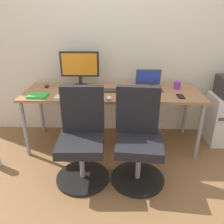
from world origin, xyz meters
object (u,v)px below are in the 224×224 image
Objects in this scene: office_chair_left at (82,140)px; desktop_monitor at (80,66)px; office_chair_right at (138,141)px; coffee_mug at (177,85)px; open_laptop at (149,84)px.

desktop_monitor is at bearing 98.54° from office_chair_left.
coffee_mug is (0.52, 0.77, 0.34)m from office_chair_right.
office_chair_right is 1.22m from desktop_monitor.
office_chair_left is at bearing -81.46° from desktop_monitor.
office_chair_right is 3.03× the size of open_laptop.
office_chair_left is 1.96× the size of desktop_monitor.
office_chair_left reaches higher than coffee_mug.
office_chair_left is at bearing 179.98° from office_chair_right.
office_chair_left is at bearing -132.90° from open_laptop.
desktop_monitor is 1.55× the size of open_laptop.
desktop_monitor is (-0.13, 0.86, 0.54)m from office_chair_left.
office_chair_right is 0.87m from open_laptop.
desktop_monitor is 1.22m from coffee_mug.
office_chair_right is at bearing -123.88° from coffee_mug.
office_chair_left is 1.00× the size of office_chair_right.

